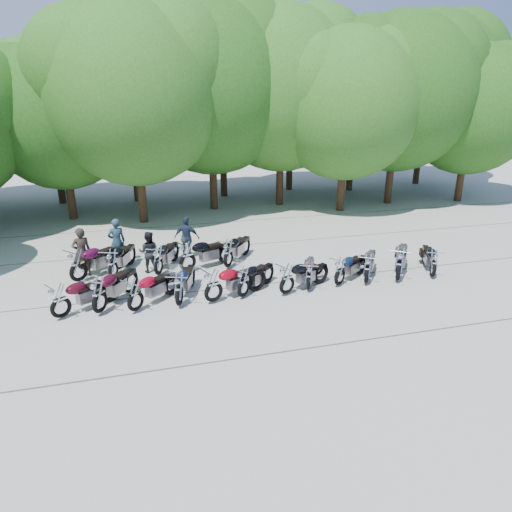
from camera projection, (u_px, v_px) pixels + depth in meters
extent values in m
plane|color=#A19A91|center=(268.00, 303.00, 14.92)|extent=(90.00, 90.00, 0.00)
cylinder|color=#3A2614|center=(70.00, 189.00, 24.27)|extent=(0.44, 0.44, 3.31)
sphere|color=#286319|center=(60.00, 117.00, 23.03)|extent=(7.31, 7.31, 7.31)
cylinder|color=#3A2614|center=(141.00, 185.00, 23.60)|extent=(0.44, 0.44, 3.93)
sphere|color=#357721|center=(133.00, 96.00, 22.13)|extent=(8.70, 8.70, 8.70)
cylinder|color=#3A2614|center=(213.00, 174.00, 26.25)|extent=(0.44, 0.44, 4.13)
sphere|color=#286319|center=(210.00, 89.00, 24.70)|extent=(9.13, 9.13, 9.13)
cylinder|color=#3A2614|center=(280.00, 171.00, 27.35)|extent=(0.44, 0.44, 4.09)
sphere|color=#357721|center=(281.00, 91.00, 25.81)|extent=(9.04, 9.04, 9.04)
cylinder|color=#3A2614|center=(342.00, 179.00, 25.97)|extent=(0.44, 0.44, 3.62)
sphere|color=#357721|center=(346.00, 105.00, 24.61)|extent=(8.00, 8.00, 8.00)
cylinder|color=#3A2614|center=(390.00, 171.00, 27.67)|extent=(0.44, 0.44, 3.98)
sphere|color=#286319|center=(398.00, 94.00, 26.18)|extent=(8.79, 8.79, 8.79)
cylinder|color=#3A2614|center=(461.00, 174.00, 28.37)|extent=(0.44, 0.44, 3.41)
sphere|color=#286319|center=(471.00, 110.00, 27.09)|extent=(7.53, 7.53, 7.53)
cylinder|color=#3A2614|center=(59.00, 175.00, 27.73)|extent=(0.44, 0.44, 3.52)
sphere|color=#357721|center=(49.00, 107.00, 26.41)|extent=(7.78, 7.78, 7.78)
cylinder|color=#3A2614|center=(136.00, 174.00, 28.36)|extent=(0.44, 0.44, 3.42)
sphere|color=#286319|center=(130.00, 110.00, 27.07)|extent=(7.56, 7.56, 7.56)
cylinder|color=#3A2614|center=(223.00, 169.00, 29.72)|extent=(0.44, 0.44, 3.56)
sphere|color=#286319|center=(222.00, 105.00, 28.38)|extent=(7.88, 7.88, 7.88)
cylinder|color=#3A2614|center=(290.00, 162.00, 31.79)|extent=(0.44, 0.44, 3.76)
sphere|color=#286319|center=(291.00, 99.00, 30.38)|extent=(8.31, 8.31, 8.31)
cylinder|color=#3A2614|center=(351.00, 164.00, 31.53)|extent=(0.44, 0.44, 3.63)
sphere|color=#357721|center=(355.00, 103.00, 30.17)|extent=(8.02, 8.02, 8.02)
cylinder|color=#3A2614|center=(419.00, 154.00, 33.69)|extent=(0.44, 0.44, 4.37)
sphere|color=#286319|center=(427.00, 84.00, 32.05)|extent=(9.67, 9.67, 9.67)
imported|color=black|center=(82.00, 253.00, 16.74)|extent=(0.79, 0.64, 1.88)
imported|color=black|center=(149.00, 252.00, 17.20)|extent=(0.91, 0.79, 1.61)
imported|color=#1E2B40|center=(187.00, 238.00, 18.64)|extent=(1.12, 0.77, 1.76)
imported|color=#203B44|center=(117.00, 242.00, 17.95)|extent=(0.78, 0.61, 1.88)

